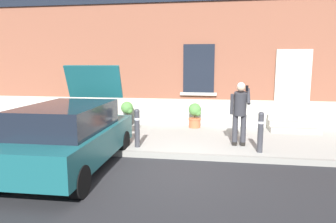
{
  "coord_description": "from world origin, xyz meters",
  "views": [
    {
      "loc": [
        1.09,
        -6.48,
        2.38
      ],
      "look_at": [
        -0.18,
        1.6,
        1.1
      ],
      "focal_mm": 32.91,
      "sensor_mm": 36.0,
      "label": 1
    }
  ],
  "objects_px": {
    "hatchback_car_teal": "(71,135)",
    "planter_olive": "(60,112)",
    "bollard_near_person": "(261,130)",
    "bollard_far_left": "(137,126)",
    "planter_terracotta": "(195,115)",
    "person_on_phone": "(240,110)",
    "planter_charcoal": "(127,113)"
  },
  "relations": [
    {
      "from": "bollard_far_left",
      "to": "hatchback_car_teal",
      "type": "bearing_deg",
      "value": -125.59
    },
    {
      "from": "planter_olive",
      "to": "planter_terracotta",
      "type": "height_order",
      "value": "same"
    },
    {
      "from": "bollard_far_left",
      "to": "person_on_phone",
      "type": "height_order",
      "value": "person_on_phone"
    },
    {
      "from": "hatchback_car_teal",
      "to": "planter_charcoal",
      "type": "bearing_deg",
      "value": 90.11
    },
    {
      "from": "person_on_phone",
      "to": "bollard_near_person",
      "type": "bearing_deg",
      "value": -32.24
    },
    {
      "from": "bollard_near_person",
      "to": "bollard_far_left",
      "type": "xyz_separation_m",
      "value": [
        -3.19,
        0.0,
        0.0
      ]
    },
    {
      "from": "hatchback_car_teal",
      "to": "planter_terracotta",
      "type": "distance_m",
      "value": 5.0
    },
    {
      "from": "planter_terracotta",
      "to": "planter_olive",
      "type": "bearing_deg",
      "value": -177.61
    },
    {
      "from": "hatchback_car_teal",
      "to": "planter_olive",
      "type": "xyz_separation_m",
      "value": [
        -2.49,
        4.14,
        -0.19
      ]
    },
    {
      "from": "hatchback_car_teal",
      "to": "planter_terracotta",
      "type": "height_order",
      "value": "hatchback_car_teal"
    },
    {
      "from": "bollard_near_person",
      "to": "bollard_far_left",
      "type": "distance_m",
      "value": 3.19
    },
    {
      "from": "hatchback_car_teal",
      "to": "bollard_near_person",
      "type": "xyz_separation_m",
      "value": [
        4.31,
        1.56,
        -0.09
      ]
    },
    {
      "from": "hatchback_car_teal",
      "to": "planter_terracotta",
      "type": "bearing_deg",
      "value": 60.39
    },
    {
      "from": "person_on_phone",
      "to": "planter_olive",
      "type": "height_order",
      "value": "person_on_phone"
    },
    {
      "from": "planter_terracotta",
      "to": "person_on_phone",
      "type": "bearing_deg",
      "value": -58.83
    },
    {
      "from": "bollard_near_person",
      "to": "person_on_phone",
      "type": "xyz_separation_m",
      "value": [
        -0.48,
        0.55,
        0.43
      ]
    },
    {
      "from": "person_on_phone",
      "to": "planter_terracotta",
      "type": "height_order",
      "value": "person_on_phone"
    },
    {
      "from": "bollard_far_left",
      "to": "planter_terracotta",
      "type": "xyz_separation_m",
      "value": [
        1.35,
        2.79,
        -0.11
      ]
    },
    {
      "from": "planter_olive",
      "to": "bollard_near_person",
      "type": "bearing_deg",
      "value": -20.79
    },
    {
      "from": "bollard_far_left",
      "to": "planter_terracotta",
      "type": "distance_m",
      "value": 3.1
    },
    {
      "from": "person_on_phone",
      "to": "planter_terracotta",
      "type": "bearing_deg",
      "value": 137.42
    },
    {
      "from": "bollard_far_left",
      "to": "planter_olive",
      "type": "xyz_separation_m",
      "value": [
        -3.6,
        2.58,
        -0.11
      ]
    },
    {
      "from": "planter_olive",
      "to": "planter_charcoal",
      "type": "relative_size",
      "value": 1.0
    },
    {
      "from": "hatchback_car_teal",
      "to": "bollard_near_person",
      "type": "distance_m",
      "value": 4.58
    },
    {
      "from": "planter_olive",
      "to": "planter_terracotta",
      "type": "bearing_deg",
      "value": 2.39
    },
    {
      "from": "bollard_near_person",
      "to": "planter_olive",
      "type": "bearing_deg",
      "value": 159.21
    },
    {
      "from": "bollard_near_person",
      "to": "planter_olive",
      "type": "distance_m",
      "value": 7.27
    },
    {
      "from": "planter_terracotta",
      "to": "bollard_near_person",
      "type": "bearing_deg",
      "value": -56.58
    },
    {
      "from": "bollard_near_person",
      "to": "planter_olive",
      "type": "xyz_separation_m",
      "value": [
        -6.8,
        2.58,
        -0.11
      ]
    },
    {
      "from": "bollard_far_left",
      "to": "planter_olive",
      "type": "height_order",
      "value": "bollard_far_left"
    },
    {
      "from": "hatchback_car_teal",
      "to": "bollard_near_person",
      "type": "relative_size",
      "value": 3.92
    },
    {
      "from": "bollard_near_person",
      "to": "planter_charcoal",
      "type": "height_order",
      "value": "bollard_near_person"
    }
  ]
}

